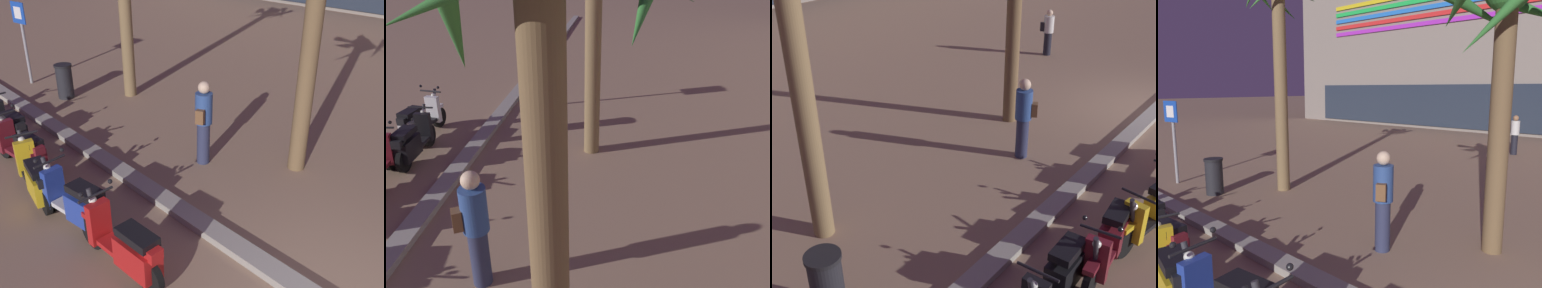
# 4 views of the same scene
# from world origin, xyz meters

# --- Properties ---
(scooter_yellow_gap_after_mid) EXTENTS (1.80, 0.65, 1.04)m
(scooter_yellow_gap_after_mid) POSITION_xyz_m (-5.09, -1.66, 0.45)
(scooter_yellow_gap_after_mid) COLOR black
(scooter_yellow_gap_after_mid) RESTS_ON ground
(crossing_sign) EXTENTS (0.59, 0.17, 2.40)m
(crossing_sign) POSITION_xyz_m (-11.20, 0.94, 1.50)
(crossing_sign) COLOR #939399
(crossing_sign) RESTS_ON ground
(palm_tree_mid_walkway) EXTENTS (2.04, 2.05, 5.88)m
(palm_tree_mid_walkway) POSITION_xyz_m (-8.31, 2.61, 4.44)
(palm_tree_mid_walkway) COLOR olive
(palm_tree_mid_walkway) RESTS_ON ground
(palm_tree_near_sign) EXTENTS (2.16, 2.28, 4.64)m
(palm_tree_near_sign) POSITION_xyz_m (-2.69, 2.65, 3.49)
(palm_tree_near_sign) COLOR brown
(palm_tree_near_sign) RESTS_ON ground
(pedestrian_strolling_near_curb) EXTENTS (0.37, 0.46, 1.73)m
(pedestrian_strolling_near_curb) POSITION_xyz_m (-4.10, 1.42, 0.92)
(pedestrian_strolling_near_curb) COLOR #2D3351
(pedestrian_strolling_near_curb) RESTS_ON ground
(pedestrian_by_palm_tree) EXTENTS (0.46, 0.34, 1.64)m
(pedestrian_by_palm_tree) POSITION_xyz_m (-5.30, 12.29, 0.87)
(pedestrian_by_palm_tree) COLOR black
(pedestrian_by_palm_tree) RESTS_ON ground
(litter_bin) EXTENTS (0.48, 0.48, 0.95)m
(litter_bin) POSITION_xyz_m (-9.36, 1.15, 0.48)
(litter_bin) COLOR #232328
(litter_bin) RESTS_ON ground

